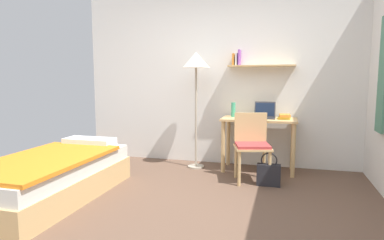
{
  "coord_description": "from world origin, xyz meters",
  "views": [
    {
      "loc": [
        0.92,
        -3.05,
        1.31
      ],
      "look_at": [
        -0.07,
        0.51,
        0.85
      ],
      "focal_mm": 31.42,
      "sensor_mm": 36.0,
      "label": 1
    }
  ],
  "objects": [
    {
      "name": "desk_chair",
      "position": [
        0.53,
        1.21,
        0.49
      ],
      "size": [
        0.53,
        0.51,
        0.87
      ],
      "color": "tan",
      "rests_on": "ground_plane"
    },
    {
      "name": "standing_lamp",
      "position": [
        -0.32,
        1.64,
        1.48
      ],
      "size": [
        0.39,
        0.39,
        1.68
      ],
      "color": "#B2A893",
      "rests_on": "ground_plane"
    },
    {
      "name": "wall_back",
      "position": [
        0.01,
        2.02,
        1.3
      ],
      "size": [
        4.4,
        0.27,
        2.6
      ],
      "color": "white",
      "rests_on": "ground_plane"
    },
    {
      "name": "ground_plane",
      "position": [
        0.0,
        0.0,
        0.0
      ],
      "size": [
        5.28,
        5.28,
        0.0
      ],
      "primitive_type": "plane",
      "color": "brown"
    },
    {
      "name": "handbag",
      "position": [
        0.75,
        1.05,
        0.15
      ],
      "size": [
        0.28,
        0.11,
        0.42
      ],
      "color": "#232328",
      "rests_on": "ground_plane"
    },
    {
      "name": "water_bottle",
      "position": [
        0.2,
        1.76,
        0.86
      ],
      "size": [
        0.06,
        0.06,
        0.21
      ],
      "primitive_type": "cylinder",
      "color": "#42A87F",
      "rests_on": "desk"
    },
    {
      "name": "desk",
      "position": [
        0.57,
        1.7,
        0.6
      ],
      "size": [
        1.03,
        0.53,
        0.75
      ],
      "color": "tan",
      "rests_on": "ground_plane"
    },
    {
      "name": "book_stack",
      "position": [
        0.92,
        1.71,
        0.79
      ],
      "size": [
        0.17,
        0.23,
        0.07
      ],
      "color": "gold",
      "rests_on": "desk"
    },
    {
      "name": "laptop",
      "position": [
        0.65,
        1.75,
        0.81
      ],
      "size": [
        0.3,
        0.24,
        0.23
      ],
      "color": "#2D2D33",
      "rests_on": "desk"
    },
    {
      "name": "bed",
      "position": [
        -1.51,
        -0.03,
        0.24
      ],
      "size": [
        0.94,
        1.95,
        0.54
      ],
      "color": "tan",
      "rests_on": "ground_plane"
    }
  ]
}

